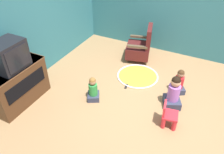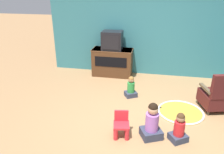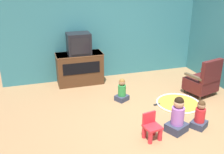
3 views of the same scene
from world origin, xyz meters
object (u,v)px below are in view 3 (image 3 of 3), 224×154
(tv_cabinet, at_px, (80,68))
(child_watching_center, at_px, (178,117))
(black_armchair, at_px, (203,81))
(yellow_kid_chair, at_px, (152,128))
(child_watching_right, at_px, (122,91))
(child_watching_left, at_px, (200,116))
(television, at_px, (79,44))
(remote_control, at_px, (157,104))

(tv_cabinet, height_order, child_watching_center, tv_cabinet)
(black_armchair, relative_size, yellow_kid_chair, 1.95)
(tv_cabinet, relative_size, child_watching_right, 2.23)
(child_watching_left, xyz_separation_m, child_watching_center, (-0.46, 0.01, 0.06))
(child_watching_right, bearing_deg, child_watching_left, -85.24)
(television, bearing_deg, remote_control, -51.10)
(black_armchair, xyz_separation_m, child_watching_center, (-1.33, -1.17, -0.04))
(yellow_kid_chair, distance_m, child_watching_right, 1.50)
(black_armchair, distance_m, child_watching_left, 1.47)
(child_watching_center, distance_m, child_watching_right, 1.53)
(tv_cabinet, bearing_deg, remote_control, -51.50)
(television, relative_size, remote_control, 3.60)
(television, distance_m, yellow_kid_chair, 2.94)
(child_watching_left, bearing_deg, tv_cabinet, 89.82)
(child_watching_right, relative_size, remote_control, 3.32)
(television, xyz_separation_m, child_watching_center, (1.21, -2.66, -0.75))
(television, relative_size, black_armchair, 0.63)
(black_armchair, relative_size, remote_control, 5.71)
(child_watching_right, bearing_deg, television, 90.10)
(television, xyz_separation_m, child_watching_right, (0.69, -1.22, -0.82))
(child_watching_left, height_order, child_watching_right, child_watching_left)
(remote_control, bearing_deg, child_watching_left, -80.05)
(black_armchair, bearing_deg, tv_cabinet, -45.69)
(television, distance_m, child_watching_center, 3.02)
(black_armchair, xyz_separation_m, remote_control, (-1.21, -0.16, -0.32))
(tv_cabinet, height_order, black_armchair, black_armchair)
(tv_cabinet, distance_m, yellow_kid_chair, 2.84)
(yellow_kid_chair, distance_m, child_watching_center, 0.53)
(black_armchair, distance_m, remote_control, 1.26)
(tv_cabinet, height_order, television, television)
(child_watching_right, xyz_separation_m, remote_control, (0.64, -0.43, -0.21))
(black_armchair, height_order, child_watching_center, black_armchair)
(black_armchair, bearing_deg, yellow_kid_chair, 18.79)
(tv_cabinet, relative_size, child_watching_left, 2.12)
(child_watching_center, bearing_deg, television, 90.04)
(yellow_kid_chair, xyz_separation_m, child_watching_left, (0.97, 0.06, 0.04))
(tv_cabinet, xyz_separation_m, child_watching_left, (1.67, -2.69, -0.17))
(television, height_order, child_watching_center, television)
(child_watching_center, relative_size, remote_control, 4.33)
(tv_cabinet, xyz_separation_m, yellow_kid_chair, (0.70, -2.75, -0.21))
(television, xyz_separation_m, child_watching_left, (1.67, -2.67, -0.81))
(black_armchair, xyz_separation_m, child_watching_right, (-1.85, 0.27, -0.11))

